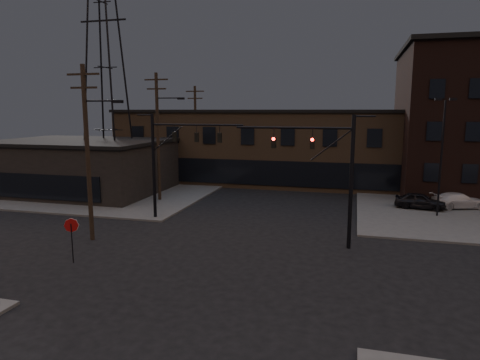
{
  "coord_description": "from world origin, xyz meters",
  "views": [
    {
      "loc": [
        6.63,
        -21.19,
        8.24
      ],
      "look_at": [
        -0.92,
        6.79,
        3.5
      ],
      "focal_mm": 32.0,
      "sensor_mm": 36.0,
      "label": 1
    }
  ],
  "objects_px": {
    "traffic_signal_far": "(169,154)",
    "parked_car_lot_a": "(420,201)",
    "stop_sign": "(71,230)",
    "parked_car_lot_b": "(459,200)",
    "car_crossing": "(343,182)",
    "traffic_signal_near": "(332,167)"
  },
  "relations": [
    {
      "from": "stop_sign",
      "to": "parked_car_lot_b",
      "type": "height_order",
      "value": "stop_sign"
    },
    {
      "from": "traffic_signal_near",
      "to": "car_crossing",
      "type": "relative_size",
      "value": 1.79
    },
    {
      "from": "stop_sign",
      "to": "traffic_signal_far",
      "type": "bearing_deg",
      "value": 82.68
    },
    {
      "from": "traffic_signal_near",
      "to": "parked_car_lot_a",
      "type": "bearing_deg",
      "value": 60.31
    },
    {
      "from": "traffic_signal_far",
      "to": "traffic_signal_near",
      "type": "bearing_deg",
      "value": -16.17
    },
    {
      "from": "parked_car_lot_a",
      "to": "parked_car_lot_b",
      "type": "height_order",
      "value": "parked_car_lot_a"
    },
    {
      "from": "traffic_signal_far",
      "to": "car_crossing",
      "type": "xyz_separation_m",
      "value": [
        12.22,
        16.74,
        -4.27
      ]
    },
    {
      "from": "traffic_signal_near",
      "to": "car_crossing",
      "type": "bearing_deg",
      "value": 89.6
    },
    {
      "from": "traffic_signal_far",
      "to": "stop_sign",
      "type": "relative_size",
      "value": 3.23
    },
    {
      "from": "parked_car_lot_b",
      "to": "car_crossing",
      "type": "xyz_separation_m",
      "value": [
        -9.69,
        7.45,
        -0.05
      ]
    },
    {
      "from": "traffic_signal_far",
      "to": "parked_car_lot_a",
      "type": "bearing_deg",
      "value": 23.66
    },
    {
      "from": "traffic_signal_near",
      "to": "parked_car_lot_b",
      "type": "xyz_separation_m",
      "value": [
        9.84,
        12.79,
        -4.14
      ]
    },
    {
      "from": "traffic_signal_far",
      "to": "parked_car_lot_a",
      "type": "relative_size",
      "value": 2.02
    },
    {
      "from": "parked_car_lot_a",
      "to": "parked_car_lot_b",
      "type": "distance_m",
      "value": 3.33
    },
    {
      "from": "traffic_signal_near",
      "to": "traffic_signal_far",
      "type": "relative_size",
      "value": 1.0
    },
    {
      "from": "parked_car_lot_a",
      "to": "stop_sign",
      "type": "bearing_deg",
      "value": 141.7
    },
    {
      "from": "traffic_signal_near",
      "to": "car_crossing",
      "type": "distance_m",
      "value": 20.68
    },
    {
      "from": "stop_sign",
      "to": "car_crossing",
      "type": "distance_m",
      "value": 29.97
    },
    {
      "from": "traffic_signal_far",
      "to": "parked_car_lot_a",
      "type": "distance_m",
      "value": 20.9
    },
    {
      "from": "parked_car_lot_a",
      "to": "car_crossing",
      "type": "relative_size",
      "value": 0.88
    },
    {
      "from": "traffic_signal_far",
      "to": "parked_car_lot_a",
      "type": "height_order",
      "value": "traffic_signal_far"
    },
    {
      "from": "parked_car_lot_b",
      "to": "car_crossing",
      "type": "bearing_deg",
      "value": 33.16
    }
  ]
}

